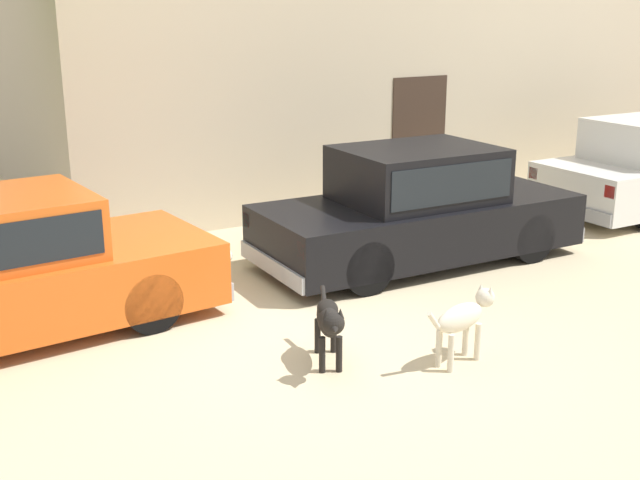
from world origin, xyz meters
name	(u,v)px	position (x,y,z in m)	size (l,w,h in m)	color
ground_plane	(301,334)	(0.00, 0.00, 0.00)	(80.00, 80.00, 0.00)	#CCB78E
parked_sedan_second	(418,206)	(2.50, 1.35, 0.74)	(4.41, 1.85, 1.51)	black
stray_dog_spotted	(329,319)	(-0.13, -0.76, 0.45)	(0.54, 1.03, 0.69)	black
stray_dog_tan	(464,317)	(1.00, -1.34, 0.45)	(0.97, 0.31, 0.69)	beige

